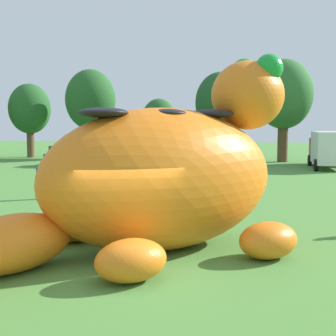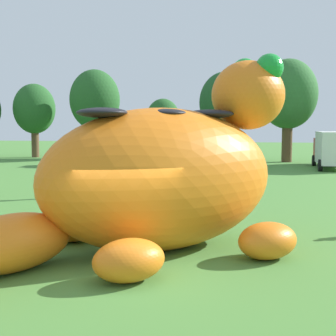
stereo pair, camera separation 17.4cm
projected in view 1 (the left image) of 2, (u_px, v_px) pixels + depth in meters
The scene contains 15 objects.
ground_plane at pixel (133, 268), 11.45m from camera, with size 160.00×160.00×0.00m, color #4C8438.
giant_inflatable_creature at pixel (162, 177), 13.02m from camera, with size 8.71×9.91×5.67m.
car_blue at pixel (62, 156), 39.55m from camera, with size 2.07×4.16×1.72m.
car_red at pixel (101, 157), 37.91m from camera, with size 2.05×4.16×1.72m.
car_silver at pixel (147, 157), 37.58m from camera, with size 2.11×4.19×1.72m.
car_yellow at pixel (192, 158), 36.67m from camera, with size 2.05×4.16×1.72m.
car_green at pixel (236, 157), 37.26m from camera, with size 1.97×4.12×1.72m.
box_truck at pixel (327, 149), 36.87m from camera, with size 2.51×6.46×2.95m.
tree_left at pixel (30, 109), 48.80m from camera, with size 4.39×4.39×7.79m.
tree_mid_left at pixel (91, 100), 47.22m from camera, with size 5.12×5.12×9.10m.
tree_centre_left at pixel (159, 120), 46.07m from camera, with size 3.42×3.42×6.07m.
tree_centre at pixel (221, 103), 43.19m from camera, with size 4.73×4.73×8.40m.
tree_centre_right at pixel (284, 95), 42.89m from camera, with size 5.38×5.38×9.55m.
spectator_mid_field at pixel (219, 162), 33.37m from camera, with size 0.38×0.26×1.71m.
spectator_far_side at pixel (41, 181), 21.90m from camera, with size 0.38×0.26×1.71m.
Camera 1 is at (2.59, -10.89, 3.57)m, focal length 49.39 mm.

